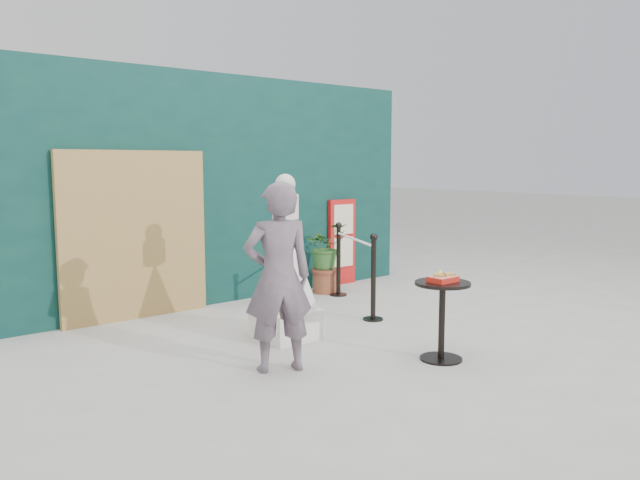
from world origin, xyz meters
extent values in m
plane|color=#ADAAA5|center=(0.00, 0.00, 0.00)|extent=(60.00, 60.00, 0.00)
cube|color=#0A2D2D|center=(0.00, 3.15, 1.50)|extent=(6.00, 0.30, 3.00)
cube|color=tan|center=(-1.40, 2.94, 1.00)|extent=(1.80, 0.08, 2.00)
imported|color=slate|center=(-1.22, 0.32, 0.85)|extent=(0.73, 0.61, 1.70)
cube|color=red|center=(1.90, 2.96, 0.65)|extent=(0.50, 0.06, 1.30)
cube|color=beige|center=(1.90, 2.92, 1.00)|extent=(0.38, 0.02, 0.45)
cube|color=beige|center=(1.90, 2.92, 0.50)|extent=(0.38, 0.02, 0.45)
cube|color=red|center=(1.90, 2.92, 0.15)|extent=(0.38, 0.02, 0.18)
cube|color=white|center=(-0.55, 1.10, 0.16)|extent=(0.58, 0.58, 0.32)
cone|color=silver|center=(-0.55, 1.10, 0.80)|extent=(0.68, 0.68, 0.96)
cylinder|color=silver|center=(-0.55, 1.10, 1.40)|extent=(0.28, 0.28, 0.25)
sphere|color=silver|center=(-0.55, 1.10, 1.64)|extent=(0.21, 0.21, 0.21)
cylinder|color=black|center=(0.14, -0.43, 0.01)|extent=(0.40, 0.40, 0.02)
cylinder|color=black|center=(0.14, -0.43, 0.36)|extent=(0.06, 0.06, 0.72)
cylinder|color=black|center=(0.14, -0.43, 0.73)|extent=(0.52, 0.52, 0.03)
cube|color=red|center=(0.14, -0.43, 0.78)|extent=(0.26, 0.19, 0.05)
cube|color=red|center=(0.14, -0.43, 0.80)|extent=(0.24, 0.17, 0.00)
cube|color=#C98A49|center=(0.10, -0.42, 0.82)|extent=(0.15, 0.14, 0.02)
cube|color=tan|center=(0.19, -0.45, 0.82)|extent=(0.13, 0.13, 0.02)
cone|color=#FEF742|center=(0.16, -0.38, 0.83)|extent=(0.06, 0.06, 0.06)
cylinder|color=#995532|center=(1.29, 2.63, 0.15)|extent=(0.36, 0.36, 0.30)
cylinder|color=brown|center=(1.29, 2.63, 0.32)|extent=(0.40, 0.40, 0.05)
imported|color=#32632A|center=(1.29, 2.63, 0.67)|extent=(0.59, 0.51, 0.65)
cylinder|color=black|center=(0.71, 1.06, 0.01)|extent=(0.24, 0.24, 0.02)
cylinder|color=black|center=(0.71, 1.06, 0.48)|extent=(0.06, 0.06, 0.96)
sphere|color=black|center=(0.71, 1.06, 0.99)|extent=(0.09, 0.09, 0.09)
cylinder|color=black|center=(1.31, 2.36, 0.01)|extent=(0.24, 0.24, 0.02)
cylinder|color=black|center=(1.31, 2.36, 0.48)|extent=(0.06, 0.06, 0.96)
sphere|color=black|center=(1.31, 2.36, 0.99)|extent=(0.09, 0.09, 0.09)
cylinder|color=white|center=(1.01, 1.71, 0.88)|extent=(0.63, 1.31, 0.03)
camera|label=1|loc=(-4.40, -4.09, 1.86)|focal=35.00mm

